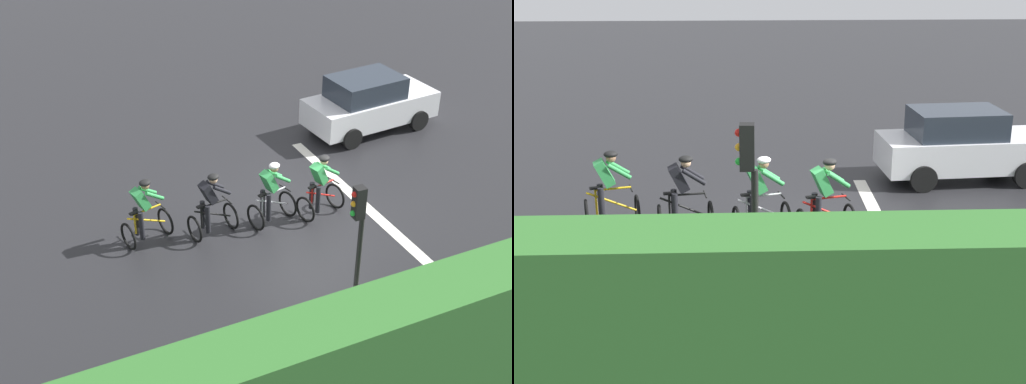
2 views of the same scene
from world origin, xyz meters
The scene contains 11 objects.
ground_plane centered at (0.00, 0.00, 0.00)m, with size 80.00×80.00×0.00m, color black.
sidewalk_kerb centered at (-5.16, 2.00, 0.06)m, with size 2.80×23.01×0.12m, color #ADA89E.
hedge_wall centered at (-6.36, 2.00, 1.36)m, with size 1.10×23.01×2.72m, color #2D6628.
road_marking_stop_line centered at (0.00, -1.38, 0.00)m, with size 7.00×0.30×0.01m, color silver.
cyclist_lead centered at (0.54, 4.21, 0.80)m, with size 0.92×1.21×1.66m.
cyclist_second centered at (0.14, 2.69, 0.80)m, with size 0.85×1.18×1.66m.
cyclist_mid centered at (0.01, 1.17, 0.80)m, with size 0.91×1.21×1.66m.
cyclist_fourth centered at (-0.17, -0.09, 0.80)m, with size 0.92×1.21×1.66m.
car_white centered at (3.51, -3.87, 0.87)m, with size 2.13×4.22×1.76m.
traffic_light_near_crossing centered at (-4.12, 1.40, 2.22)m, with size 0.21×0.31×3.34m.
pedestrian_railing_kerbside centered at (-4.26, 3.77, 0.78)m, with size 0.42×3.28×1.03m.
Camera 2 is at (-13.64, 1.51, 5.70)m, focal length 51.70 mm.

